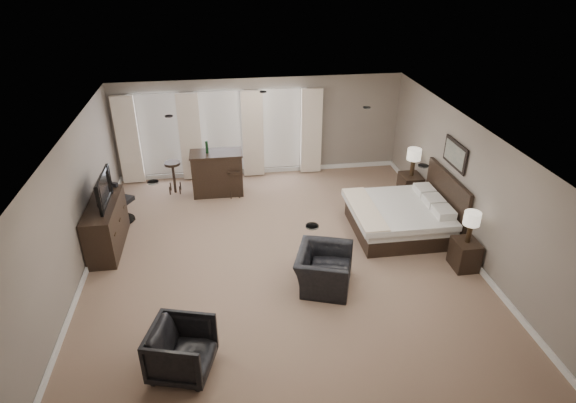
{
  "coord_description": "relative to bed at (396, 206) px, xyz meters",
  "views": [
    {
      "loc": [
        -0.99,
        -7.82,
        5.53
      ],
      "look_at": [
        0.2,
        0.4,
        1.1
      ],
      "focal_mm": 30.0,
      "sensor_mm": 36.0,
      "label": 1
    }
  ],
  "objects": [
    {
      "name": "room",
      "position": [
        -2.58,
        -0.73,
        0.65
      ],
      "size": [
        7.6,
        8.6,
        2.64
      ],
      "color": "#856954",
      "rests_on": "ground"
    },
    {
      "name": "window_bay",
      "position": [
        -3.58,
        3.38,
        0.56
      ],
      "size": [
        5.25,
        0.2,
        2.3
      ],
      "color": "silver",
      "rests_on": "room"
    },
    {
      "name": "bed",
      "position": [
        0.0,
        0.0,
        0.0
      ],
      "size": [
        2.03,
        1.94,
        1.29
      ],
      "primitive_type": "cube",
      "color": "silver",
      "rests_on": "ground"
    },
    {
      "name": "nightstand_near",
      "position": [
        0.89,
        -1.45,
        -0.36
      ],
      "size": [
        0.43,
        0.53,
        0.58
      ],
      "primitive_type": "cube",
      "color": "black",
      "rests_on": "ground"
    },
    {
      "name": "nightstand_far",
      "position": [
        0.89,
        1.45,
        -0.33
      ],
      "size": [
        0.47,
        0.58,
        0.63
      ],
      "primitive_type": "cube",
      "color": "black",
      "rests_on": "ground"
    },
    {
      "name": "lamp_near",
      "position": [
        0.89,
        -1.45,
        0.25
      ],
      "size": [
        0.31,
        0.31,
        0.63
      ],
      "primitive_type": "cube",
      "color": "beige",
      "rests_on": "nightstand_near"
    },
    {
      "name": "lamp_far",
      "position": [
        0.89,
        1.45,
        0.32
      ],
      "size": [
        0.33,
        0.33,
        0.68
      ],
      "primitive_type": "cube",
      "color": "beige",
      "rests_on": "nightstand_far"
    },
    {
      "name": "wall_art",
      "position": [
        1.12,
        -0.0,
        1.1
      ],
      "size": [
        0.04,
        0.96,
        0.56
      ],
      "primitive_type": "cube",
      "color": "slate",
      "rests_on": "room"
    },
    {
      "name": "dresser",
      "position": [
        -6.03,
        0.27,
        -0.14
      ],
      "size": [
        0.56,
        1.73,
        1.01
      ],
      "primitive_type": "cube",
      "color": "black",
      "rests_on": "ground"
    },
    {
      "name": "tv",
      "position": [
        -6.03,
        0.27,
        0.43
      ],
      "size": [
        0.63,
        1.09,
        0.14
      ],
      "primitive_type": "imported",
      "rotation": [
        0.0,
        0.0,
        1.57
      ],
      "color": "black",
      "rests_on": "dresser"
    },
    {
      "name": "armchair_near",
      "position": [
        -1.91,
        -1.61,
        -0.17
      ],
      "size": [
        1.03,
        1.26,
        0.95
      ],
      "primitive_type": "imported",
      "rotation": [
        0.0,
        0.0,
        1.23
      ],
      "color": "black",
      "rests_on": "ground"
    },
    {
      "name": "armchair_far",
      "position": [
        -4.35,
        -3.3,
        -0.21
      ],
      "size": [
        1.0,
        1.04,
        0.87
      ],
      "primitive_type": "imported",
      "rotation": [
        0.0,
        0.0,
        1.29
      ],
      "color": "black",
      "rests_on": "ground"
    },
    {
      "name": "bar_counter",
      "position": [
        -3.75,
        2.42,
        -0.09
      ],
      "size": [
        1.27,
        0.66,
        1.11
      ],
      "primitive_type": "cube",
      "color": "black",
      "rests_on": "ground"
    },
    {
      "name": "bar_stool_left",
      "position": [
        -4.84,
        2.62,
        -0.23
      ],
      "size": [
        0.46,
        0.46,
        0.82
      ],
      "primitive_type": "cube",
      "rotation": [
        0.0,
        0.0,
        -0.19
      ],
      "color": "black",
      "rests_on": "ground"
    },
    {
      "name": "bar_stool_right",
      "position": [
        -3.35,
        2.16,
        -0.29
      ],
      "size": [
        0.43,
        0.43,
        0.71
      ],
      "primitive_type": "cube",
      "rotation": [
        0.0,
        0.0,
        0.37
      ],
      "color": "black",
      "rests_on": "ground"
    },
    {
      "name": "desk_chair",
      "position": [
        -5.95,
        1.33,
        -0.1
      ],
      "size": [
        0.76,
        0.76,
        1.09
      ],
      "primitive_type": "cube",
      "rotation": [
        0.0,
        0.0,
        2.64
      ],
      "color": "black",
      "rests_on": "ground"
    }
  ]
}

